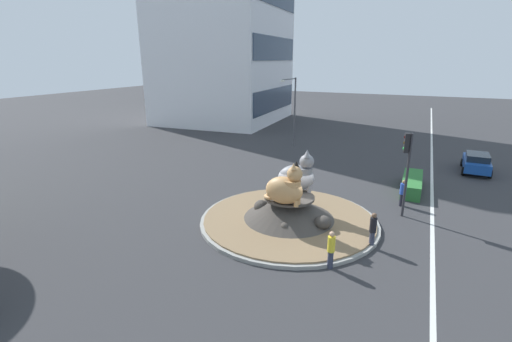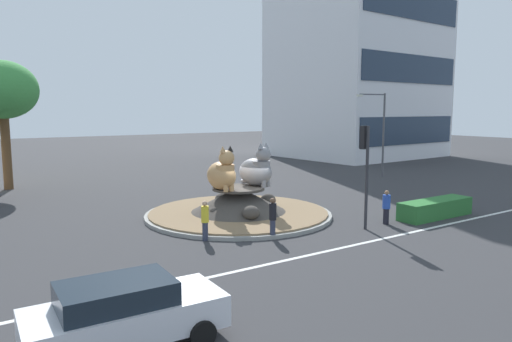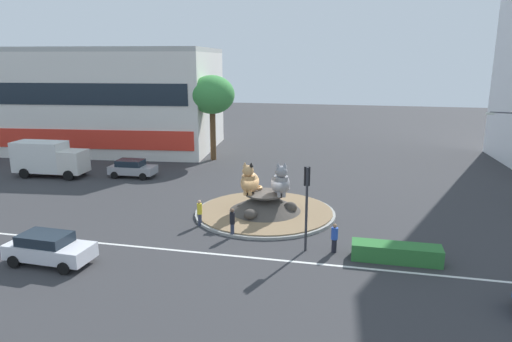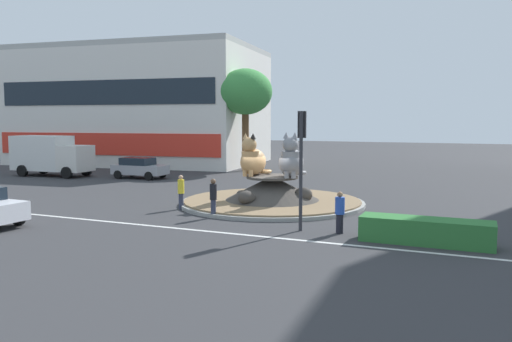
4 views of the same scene
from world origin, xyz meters
name	(u,v)px [view 1 (image 1 of 4)]	position (x,y,z in m)	size (l,w,h in m)	color
ground_plane	(289,222)	(0.00, 0.00, 0.00)	(160.00, 160.00, 0.00)	#333335
lane_centreline	(432,249)	(0.00, -7.10, 0.00)	(112.00, 0.20, 0.01)	silver
roundabout_island	(289,212)	(0.01, -0.01, 0.56)	(9.55, 9.55, 1.50)	gray
cat_statue_calico	(286,188)	(-1.03, -0.18, 2.31)	(1.43, 2.27, 2.22)	tan
cat_statue_grey	(298,176)	(1.08, -0.11, 2.33)	(1.73, 2.43, 2.29)	gray
traffic_light_mast	(407,159)	(3.40, -5.42, 3.31)	(0.36, 0.45, 4.73)	#2D2D33
clipped_hedge_strip	(412,184)	(8.20, -5.82, 0.45)	(4.57, 1.20, 0.90)	#2D7033
streetlight_arm	(293,106)	(17.02, 5.77, 4.03)	(2.74, 0.61, 6.76)	#4C4C51
pedestrian_blue_shirt	(403,193)	(4.97, -5.40, 0.86)	(0.37, 0.37, 1.64)	black
pedestrian_black_shirt	(373,229)	(-1.06, -4.47, 0.95)	(0.31, 0.31, 1.77)	#33384C
pedestrian_yellow_shirt	(331,249)	(-3.58, -3.13, 0.91)	(0.32, 0.32, 1.70)	#33384C
hatchback_near_shophouse	(477,162)	(14.71, -10.16, 0.80)	(4.14, 2.12, 1.51)	#19479E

